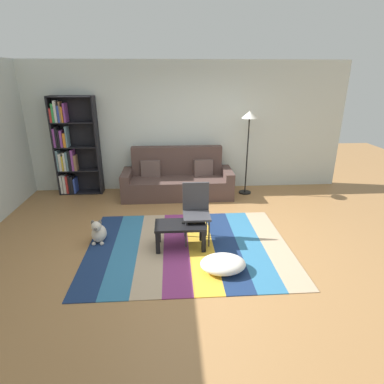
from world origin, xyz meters
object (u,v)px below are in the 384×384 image
object	(u,v)px
dog	(99,232)
tv_remote	(185,221)
bookshelf	(71,149)
standing_lamp	(249,126)
couch	(177,180)
coffee_table	(180,229)
pouf	(223,264)
folding_chair	(196,207)

from	to	relation	value
dog	tv_remote	size ratio (longest dim) A/B	2.65
dog	bookshelf	bearing A→B (deg)	113.00
bookshelf	tv_remote	bearing A→B (deg)	-46.66
standing_lamp	tv_remote	bearing A→B (deg)	-123.43
couch	standing_lamp	distance (m)	1.83
coffee_table	tv_remote	xyz separation A→B (m)	(0.07, 0.07, 0.08)
bookshelf	dog	distance (m)	2.53
dog	tv_remote	xyz separation A→B (m)	(1.31, -0.17, 0.23)
couch	coffee_table	size ratio (longest dim) A/B	3.08
pouf	standing_lamp	bearing A→B (deg)	71.75
couch	bookshelf	bearing A→B (deg)	172.64
standing_lamp	folding_chair	world-z (taller)	standing_lamp
coffee_table	tv_remote	world-z (taller)	tv_remote
pouf	dog	size ratio (longest dim) A/B	1.49
couch	coffee_table	bearing A→B (deg)	-90.25
couch	dog	distance (m)	2.30
bookshelf	dog	bearing A→B (deg)	-67.00
coffee_table	tv_remote	size ratio (longest dim) A/B	4.89
tv_remote	folding_chair	bearing A→B (deg)	59.65
standing_lamp	couch	bearing A→B (deg)	-178.81
coffee_table	tv_remote	bearing A→B (deg)	46.65
couch	pouf	size ratio (longest dim) A/B	3.82
standing_lamp	pouf	bearing A→B (deg)	-108.25
coffee_table	folding_chair	xyz separation A→B (m)	(0.25, 0.23, 0.23)
bookshelf	folding_chair	world-z (taller)	bookshelf
couch	folding_chair	size ratio (longest dim) A/B	2.51
pouf	folding_chair	distance (m)	1.02
bookshelf	coffee_table	world-z (taller)	bookshelf
bookshelf	standing_lamp	size ratio (longest dim) A/B	1.17
tv_remote	folding_chair	distance (m)	0.28
pouf	folding_chair	world-z (taller)	folding_chair
dog	folding_chair	bearing A→B (deg)	-0.37
bookshelf	pouf	world-z (taller)	bookshelf
tv_remote	folding_chair	xyz separation A→B (m)	(0.18, 0.16, 0.15)
standing_lamp	folding_chair	bearing A→B (deg)	-121.80
coffee_table	standing_lamp	world-z (taller)	standing_lamp
dog	tv_remote	bearing A→B (deg)	-7.30
bookshelf	dog	xyz separation A→B (m)	(0.94, -2.21, -0.80)
coffee_table	bookshelf	bearing A→B (deg)	131.65
folding_chair	pouf	bearing A→B (deg)	-21.77
pouf	coffee_table	bearing A→B (deg)	129.07
standing_lamp	tv_remote	world-z (taller)	standing_lamp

